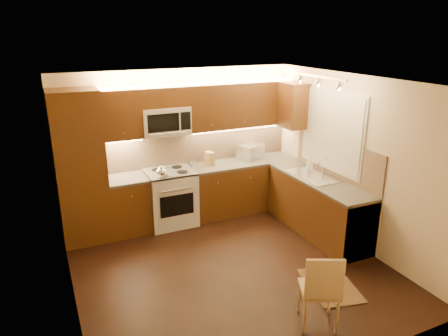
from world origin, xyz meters
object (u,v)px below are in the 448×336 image
kettle (161,171)px  dining_chair (319,288)px  stove (171,197)px  toaster_oven (250,152)px  sink (314,172)px  soap_bottle (310,164)px  microwave (165,121)px  knife_block (209,158)px

kettle → dining_chair: kettle is taller
stove → toaster_oven: bearing=4.7°
stove → dining_chair: 3.15m
stove → sink: bearing=-29.4°
stove → soap_bottle: size_ratio=4.79×
sink → dining_chair: bearing=-124.1°
stove → kettle: (-0.20, -0.22, 0.56)m
soap_bottle → stove: bearing=176.5°
soap_bottle → dining_chair: bearing=-105.7°
sink → microwave: bearing=147.8°
microwave → soap_bottle: microwave is taller
sink → toaster_oven: bearing=110.3°
kettle → dining_chair: size_ratio=0.23×
soap_bottle → dining_chair: 2.75m
soap_bottle → dining_chair: (-1.46, -2.26, -0.55)m
toaster_oven → knife_block: toaster_oven is taller
microwave → sink: (2.00, -1.26, -0.74)m
stove → dining_chair: (0.68, -3.07, -0.01)m
dining_chair → sink: bearing=80.7°
toaster_oven → soap_bottle: bearing=-80.2°
stove → toaster_oven: size_ratio=2.16×
dining_chair → knife_block: bearing=113.9°
knife_block → toaster_oven: bearing=-9.4°
toaster_oven → sink: bearing=-93.0°
dining_chair → kettle: bearing=132.0°
microwave → toaster_oven: 1.69m
kettle → soap_bottle: 2.42m
microwave → soap_bottle: size_ratio=3.96×
toaster_oven → microwave: bearing=156.5°
toaster_oven → dining_chair: 3.36m
sink → kettle: bearing=157.6°
microwave → dining_chair: microwave is taller
stove → soap_bottle: bearing=-20.6°
toaster_oven → dining_chair: bearing=-128.2°
dining_chair → soap_bottle: bearing=82.0°
microwave → soap_bottle: 2.45m
knife_block → kettle: bearing=-173.9°
kettle → knife_block: bearing=31.4°
stove → knife_block: size_ratio=4.05×
stove → microwave: size_ratio=1.21×
sink → dining_chair: sink is taller
microwave → sink: 2.48m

